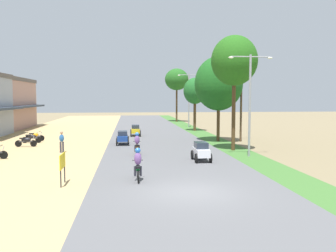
{
  "coord_description": "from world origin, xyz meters",
  "views": [
    {
      "loc": [
        -2.64,
        -15.07,
        4.17
      ],
      "look_at": [
        0.67,
        15.03,
        1.8
      ],
      "focal_mm": 38.17,
      "sensor_mm": 36.0,
      "label": 1
    }
  ],
  "objects_px": {
    "parked_motorbike_fifth": "(35,136)",
    "streetlamp_near": "(250,98)",
    "parked_motorbike_third": "(26,141)",
    "median_tree_second": "(219,84)",
    "car_sedan_yellow": "(135,130)",
    "parked_motorbike_fourth": "(32,138)",
    "median_tree_nearest": "(234,61)",
    "street_signboard": "(62,163)",
    "utility_pole_near": "(235,93)",
    "motorbike_foreground_rider": "(138,165)",
    "median_tree_fourth": "(177,80)",
    "utility_pole_far": "(241,91)",
    "streetlamp_mid": "(189,96)",
    "car_hatchback_white": "(201,151)",
    "pedestrian_on_shoulder": "(62,141)",
    "car_sedan_blue": "(123,137)",
    "median_tree_third": "(195,91)",
    "motorbike_ahead_second": "(137,144)"
  },
  "relations": [
    {
      "from": "car_sedan_blue",
      "to": "parked_motorbike_fourth",
      "type": "bearing_deg",
      "value": 165.97
    },
    {
      "from": "parked_motorbike_fourth",
      "to": "utility_pole_near",
      "type": "distance_m",
      "value": 19.5
    },
    {
      "from": "parked_motorbike_fourth",
      "to": "utility_pole_near",
      "type": "bearing_deg",
      "value": -0.52
    },
    {
      "from": "parked_motorbike_fifth",
      "to": "median_tree_fourth",
      "type": "height_order",
      "value": "median_tree_fourth"
    },
    {
      "from": "utility_pole_near",
      "to": "car_sedan_blue",
      "type": "relative_size",
      "value": 3.99
    },
    {
      "from": "utility_pole_far",
      "to": "car_sedan_blue",
      "type": "bearing_deg",
      "value": -172.26
    },
    {
      "from": "median_tree_third",
      "to": "median_tree_second",
      "type": "bearing_deg",
      "value": -88.86
    },
    {
      "from": "car_sedan_yellow",
      "to": "parked_motorbike_third",
      "type": "bearing_deg",
      "value": -140.43
    },
    {
      "from": "utility_pole_far",
      "to": "median_tree_fourth",
      "type": "bearing_deg",
      "value": 94.63
    },
    {
      "from": "median_tree_nearest",
      "to": "car_sedan_blue",
      "type": "height_order",
      "value": "median_tree_nearest"
    },
    {
      "from": "median_tree_second",
      "to": "street_signboard",
      "type": "bearing_deg",
      "value": -125.76
    },
    {
      "from": "car_sedan_yellow",
      "to": "motorbike_foreground_rider",
      "type": "distance_m",
      "value": 21.3
    },
    {
      "from": "car_hatchback_white",
      "to": "motorbike_foreground_rider",
      "type": "distance_m",
      "value": 6.67
    },
    {
      "from": "median_tree_fourth",
      "to": "streetlamp_near",
      "type": "height_order",
      "value": "median_tree_fourth"
    },
    {
      "from": "motorbike_ahead_second",
      "to": "streetlamp_mid",
      "type": "bearing_deg",
      "value": 71.98
    },
    {
      "from": "parked_motorbike_fourth",
      "to": "median_tree_nearest",
      "type": "distance_m",
      "value": 19.4
    },
    {
      "from": "median_tree_second",
      "to": "car_sedan_blue",
      "type": "relative_size",
      "value": 3.57
    },
    {
      "from": "streetlamp_mid",
      "to": "car_sedan_blue",
      "type": "relative_size",
      "value": 3.33
    },
    {
      "from": "median_tree_third",
      "to": "utility_pole_near",
      "type": "height_order",
      "value": "utility_pole_near"
    },
    {
      "from": "median_tree_third",
      "to": "car_hatchback_white",
      "type": "distance_m",
      "value": 22.35
    },
    {
      "from": "parked_motorbike_third",
      "to": "median_tree_nearest",
      "type": "height_order",
      "value": "median_tree_nearest"
    },
    {
      "from": "pedestrian_on_shoulder",
      "to": "motorbike_foreground_rider",
      "type": "xyz_separation_m",
      "value": [
        5.49,
        -9.95,
        -0.11
      ]
    },
    {
      "from": "parked_motorbike_third",
      "to": "car_hatchback_white",
      "type": "height_order",
      "value": "car_hatchback_white"
    },
    {
      "from": "parked_motorbike_fifth",
      "to": "pedestrian_on_shoulder",
      "type": "xyz_separation_m",
      "value": [
        3.89,
        -7.67,
        0.41
      ]
    },
    {
      "from": "parked_motorbike_third",
      "to": "pedestrian_on_shoulder",
      "type": "bearing_deg",
      "value": -45.16
    },
    {
      "from": "pedestrian_on_shoulder",
      "to": "motorbike_ahead_second",
      "type": "xyz_separation_m",
      "value": [
        5.64,
        -1.93,
        -0.11
      ]
    },
    {
      "from": "parked_motorbike_fourth",
      "to": "median_tree_second",
      "type": "bearing_deg",
      "value": -1.64
    },
    {
      "from": "parked_motorbike_third",
      "to": "streetlamp_near",
      "type": "bearing_deg",
      "value": -21.91
    },
    {
      "from": "street_signboard",
      "to": "utility_pole_near",
      "type": "relative_size",
      "value": 0.17
    },
    {
      "from": "streetlamp_near",
      "to": "motorbike_ahead_second",
      "type": "distance_m",
      "value": 8.66
    },
    {
      "from": "parked_motorbike_fourth",
      "to": "motorbike_ahead_second",
      "type": "relative_size",
      "value": 1.0
    },
    {
      "from": "car_hatchback_white",
      "to": "car_sedan_yellow",
      "type": "relative_size",
      "value": 0.89
    },
    {
      "from": "parked_motorbike_third",
      "to": "median_tree_second",
      "type": "distance_m",
      "value": 18.0
    },
    {
      "from": "parked_motorbike_fifth",
      "to": "streetlamp_mid",
      "type": "relative_size",
      "value": 0.24
    },
    {
      "from": "parked_motorbike_fifth",
      "to": "streetlamp_near",
      "type": "distance_m",
      "value": 20.87
    },
    {
      "from": "street_signboard",
      "to": "median_tree_fourth",
      "type": "height_order",
      "value": "median_tree_fourth"
    },
    {
      "from": "median_tree_fourth",
      "to": "car_sedan_blue",
      "type": "bearing_deg",
      "value": -106.36
    },
    {
      "from": "streetlamp_near",
      "to": "street_signboard",
      "type": "bearing_deg",
      "value": -148.37
    },
    {
      "from": "streetlamp_near",
      "to": "motorbike_ahead_second",
      "type": "height_order",
      "value": "streetlamp_near"
    },
    {
      "from": "motorbike_ahead_second",
      "to": "median_tree_third",
      "type": "bearing_deg",
      "value": 67.65
    },
    {
      "from": "median_tree_nearest",
      "to": "car_sedan_blue",
      "type": "xyz_separation_m",
      "value": [
        -8.74,
        4.44,
        -6.3
      ]
    },
    {
      "from": "utility_pole_far",
      "to": "car_sedan_yellow",
      "type": "relative_size",
      "value": 4.14
    },
    {
      "from": "street_signboard",
      "to": "streetlamp_mid",
      "type": "bearing_deg",
      "value": 70.47
    },
    {
      "from": "parked_motorbike_third",
      "to": "median_tree_third",
      "type": "height_order",
      "value": "median_tree_third"
    },
    {
      "from": "median_tree_second",
      "to": "car_sedan_yellow",
      "type": "xyz_separation_m",
      "value": [
        -7.79,
        5.59,
        -4.81
      ]
    },
    {
      "from": "median_tree_third",
      "to": "utility_pole_near",
      "type": "distance_m",
      "value": 10.9
    },
    {
      "from": "parked_motorbike_third",
      "to": "motorbike_foreground_rider",
      "type": "relative_size",
      "value": 1.0
    },
    {
      "from": "parked_motorbike_fifth",
      "to": "utility_pole_near",
      "type": "bearing_deg",
      "value": -4.71
    },
    {
      "from": "median_tree_fourth",
      "to": "utility_pole_far",
      "type": "relative_size",
      "value": 0.99
    },
    {
      "from": "street_signboard",
      "to": "parked_motorbike_fourth",
      "type": "bearing_deg",
      "value": 109.04
    }
  ]
}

